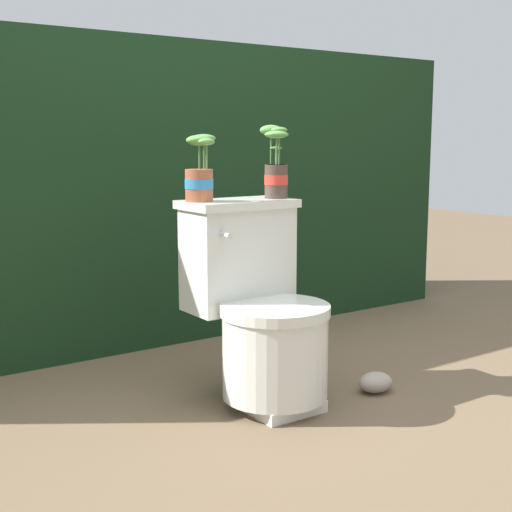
# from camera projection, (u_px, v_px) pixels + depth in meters

# --- Properties ---
(ground_plane) EXTENTS (12.00, 12.00, 0.00)m
(ground_plane) POSITION_uv_depth(u_px,v_px,m) (290.00, 399.00, 2.59)
(ground_plane) COLOR brown
(hedge_backdrop) EXTENTS (3.34, 0.65, 1.37)m
(hedge_backdrop) POSITION_uv_depth(u_px,v_px,m) (142.00, 191.00, 3.43)
(hedge_backdrop) COLOR black
(hedge_backdrop) RESTS_ON ground
(toilet) EXTENTS (0.41, 0.54, 0.71)m
(toilet) POSITION_uv_depth(u_px,v_px,m) (260.00, 312.00, 2.53)
(toilet) COLOR silver
(toilet) RESTS_ON ground
(potted_plant_left) EXTENTS (0.13, 0.11, 0.24)m
(potted_plant_left) POSITION_uv_depth(u_px,v_px,m) (200.00, 173.00, 2.50)
(potted_plant_left) COLOR #9E5638
(potted_plant_left) RESTS_ON toilet
(potted_plant_midleft) EXTENTS (0.11, 0.12, 0.27)m
(potted_plant_midleft) POSITION_uv_depth(u_px,v_px,m) (276.00, 166.00, 2.64)
(potted_plant_midleft) COLOR #47382D
(potted_plant_midleft) RESTS_ON toilet
(garden_stone) EXTENTS (0.14, 0.11, 0.07)m
(garden_stone) POSITION_uv_depth(u_px,v_px,m) (375.00, 382.00, 2.65)
(garden_stone) COLOR #9E9384
(garden_stone) RESTS_ON ground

